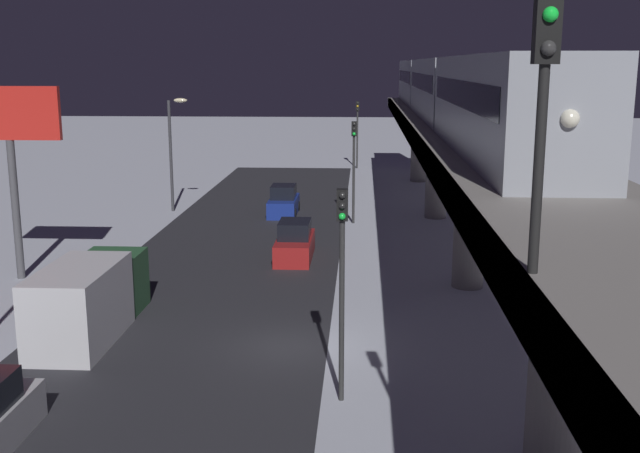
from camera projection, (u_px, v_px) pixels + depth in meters
ground_plane at (287, 346)px, 27.09m from camera, size 240.00×240.00×0.00m
avenue_asphalt at (175, 344)px, 27.32m from camera, size 11.00×95.03×0.01m
elevated_railway at (503, 186)px, 25.46m from camera, size 5.00×95.03×6.75m
subway_train at (445, 87)px, 44.58m from camera, size 2.94×55.47×3.40m
rail_signal at (544, 91)px, 10.94m from camera, size 0.36×0.41×4.00m
sedan_blue at (284, 203)px, 50.80m from camera, size 1.91×4.36×1.97m
sedan_red at (295, 243)px, 39.24m from camera, size 1.80×4.60×1.97m
box_truck at (90, 299)px, 28.16m from camera, size 2.40×7.40×2.80m
traffic_light_near at (342, 265)px, 21.89m from camera, size 0.32×0.44×6.40m
traffic_light_mid at (354, 157)px, 47.21m from camera, size 0.32×0.44×6.40m
traffic_light_far at (357, 125)px, 72.54m from camera, size 0.32×0.44×6.40m
commercial_billboard at (9, 133)px, 34.32m from camera, size 4.80×0.36×8.90m
street_lamp_far at (174, 141)px, 51.05m from camera, size 1.35×0.44×7.65m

